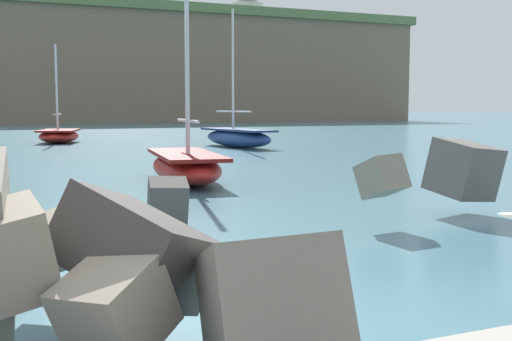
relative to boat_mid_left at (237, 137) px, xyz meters
The scene contains 9 objects.
ground_plane 27.26m from the boat_mid_left, 113.06° to the right, with size 400.00×400.00×0.00m, color #42707F.
breakwater_jetty 26.18m from the boat_mid_left, 115.11° to the right, with size 31.94×6.87×1.87m.
boat_mid_left is the anchor object (origin of this frame).
boat_mid_centre 11.26m from the boat_mid_left, 134.84° to the left, with size 3.21×4.59×5.61m.
boat_mid_right 15.54m from the boat_mid_left, 117.20° to the right, with size 2.36×5.26×5.90m.
headland_bluff 71.88m from the boat_mid_left, 81.07° to the left, with size 73.39×44.93×15.26m.
station_building_west 76.65m from the boat_mid_left, 94.62° to the left, with size 4.78×6.67×4.20m.
station_building_central 75.50m from the boat_mid_left, 89.02° to the left, with size 6.15×5.47×4.98m.
station_building_annex 74.29m from the boat_mid_left, 84.85° to the left, with size 8.26×7.86×5.38m.
Camera 1 is at (-1.75, -5.81, 2.08)m, focal length 45.36 mm.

